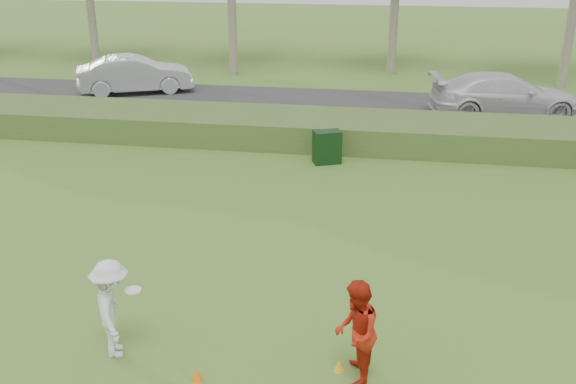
% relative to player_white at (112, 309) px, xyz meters
% --- Properties ---
extents(ground, '(120.00, 120.00, 0.00)m').
position_rel_player_white_xyz_m(ground, '(2.20, 0.58, -0.87)').
color(ground, '#406B23').
rests_on(ground, ground).
extents(reed_strip, '(80.00, 3.00, 0.90)m').
position_rel_player_white_xyz_m(reed_strip, '(2.20, 12.58, -0.42)').
color(reed_strip, '#3E5C24').
rests_on(reed_strip, ground).
extents(park_road, '(80.00, 6.00, 0.06)m').
position_rel_player_white_xyz_m(park_road, '(2.20, 17.58, -0.84)').
color(park_road, '#2D2D2D').
rests_on(park_road, ground).
extents(player_white, '(1.06, 1.29, 1.74)m').
position_rel_player_white_xyz_m(player_white, '(0.00, 0.00, 0.00)').
color(player_white, white).
rests_on(player_white, ground).
extents(player_red, '(0.70, 0.88, 1.77)m').
position_rel_player_white_xyz_m(player_red, '(4.05, -0.06, 0.01)').
color(player_red, red).
rests_on(player_red, ground).
extents(cone_orange, '(0.19, 0.19, 0.21)m').
position_rel_player_white_xyz_m(cone_orange, '(1.56, -0.49, -0.77)').
color(cone_orange, orange).
rests_on(cone_orange, ground).
extents(cone_yellow, '(0.18, 0.18, 0.20)m').
position_rel_player_white_xyz_m(cone_yellow, '(3.79, 0.14, -0.77)').
color(cone_yellow, gold).
rests_on(cone_yellow, ground).
extents(utility_cabinet, '(0.96, 0.79, 1.04)m').
position_rel_player_white_xyz_m(utility_cabinet, '(2.46, 10.43, -0.35)').
color(utility_cabinet, black).
rests_on(utility_cabinet, ground).
extents(car_mid, '(5.28, 3.70, 1.65)m').
position_rel_player_white_xyz_m(car_mid, '(-7.05, 18.48, 0.01)').
color(car_mid, white).
rests_on(car_mid, park_road).
extents(car_right, '(6.02, 3.21, 1.66)m').
position_rel_player_white_xyz_m(car_right, '(8.67, 16.94, 0.02)').
color(car_right, silver).
rests_on(car_right, park_road).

